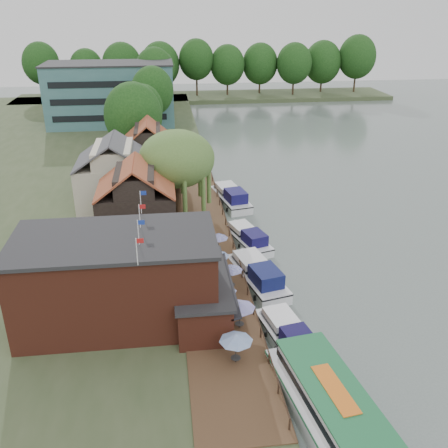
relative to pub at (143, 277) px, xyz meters
name	(u,v)px	position (x,y,z in m)	size (l,w,h in m)	color
ground	(309,308)	(14.00, 1.00, -4.65)	(260.00, 260.00, 0.00)	#576561
land_bank	(39,183)	(-16.00, 36.00, -4.15)	(50.00, 140.00, 1.00)	#384728
quay_deck	(207,250)	(6.00, 11.00, -3.60)	(6.00, 50.00, 0.10)	#47301E
quay_rail	(232,243)	(8.70, 11.50, -3.15)	(0.20, 49.00, 1.00)	black
pub	(143,277)	(0.00, 0.00, 0.00)	(20.00, 11.00, 7.30)	maroon
hotel_block	(111,94)	(-8.00, 71.00, 2.50)	(25.40, 12.40, 12.30)	#38666B
cottage_a	(137,201)	(-1.00, 15.00, 0.60)	(8.60, 7.60, 8.50)	black
cottage_b	(115,172)	(-4.00, 25.00, 0.60)	(9.60, 8.60, 8.50)	beige
cottage_c	(149,151)	(0.00, 34.00, 0.60)	(7.60, 7.60, 8.50)	black
willow	(177,175)	(3.50, 20.00, 1.56)	(8.60, 8.60, 10.43)	#476B2D
umbrella_0	(236,348)	(6.41, -6.57, -2.36)	(2.39, 2.39, 2.38)	#1C4C9B
umbrella_1	(240,315)	(7.29, -2.59, -2.36)	(2.43, 2.43, 2.38)	navy
umbrella_2	(224,298)	(6.37, -0.09, -2.36)	(2.09, 2.09, 2.38)	navy
umbrella_3	(231,276)	(7.44, 3.31, -2.36)	(2.02, 2.02, 2.38)	navy
umbrella_4	(217,262)	(6.47, 6.05, -2.36)	(2.30, 2.30, 2.38)	#1B4498
umbrella_5	(218,244)	(7.06, 9.85, -2.36)	(1.95, 1.95, 2.38)	navy
cruiser_0	(289,333)	(10.93, -3.78, -3.54)	(2.99, 9.26, 2.22)	white
cruiser_1	(257,272)	(10.21, 5.63, -3.40)	(3.32, 10.28, 2.51)	white
cruiser_2	(247,236)	(10.68, 13.85, -3.57)	(2.92, 9.04, 2.16)	white
cruiser_3	(231,195)	(10.50, 26.04, -3.41)	(3.30, 10.20, 2.48)	white
tour_boat	(338,417)	(11.70, -12.94, -3.02)	(4.18, 14.88, 3.25)	silver
swan	(314,408)	(10.99, -10.67, -4.43)	(0.44, 0.44, 0.44)	white
bank_tree_0	(134,123)	(-2.30, 43.13, 2.58)	(8.88, 8.88, 12.46)	#143811
bank_tree_1	(143,116)	(-1.13, 52.10, 1.75)	(6.93, 6.93, 10.80)	#143811
bank_tree_2	(153,102)	(0.56, 59.52, 2.79)	(7.71, 7.71, 12.87)	#143811
bank_tree_3	(155,82)	(0.99, 78.27, 3.65)	(8.26, 8.26, 14.61)	#143811
bank_tree_4	(162,80)	(2.50, 86.96, 2.74)	(6.15, 6.15, 12.78)	#143811
bank_tree_5	(161,77)	(2.32, 93.12, 2.57)	(6.97, 6.97, 12.44)	#143811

